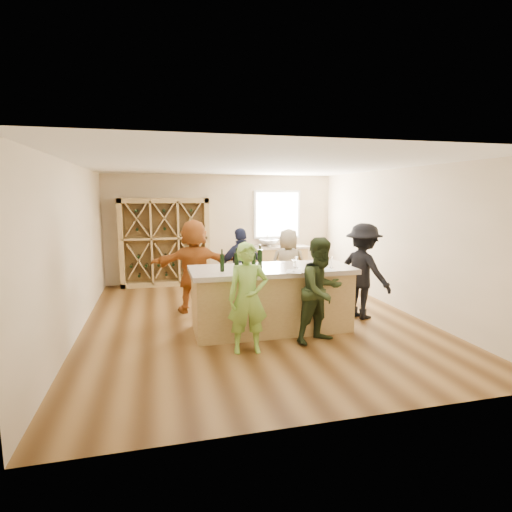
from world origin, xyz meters
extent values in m
cube|color=brown|center=(0.00, 0.00, -0.05)|extent=(6.00, 7.00, 0.10)
cube|color=white|center=(0.00, 0.00, 2.85)|extent=(6.00, 7.00, 0.10)
cube|color=beige|center=(0.00, 3.55, 1.40)|extent=(6.00, 0.10, 2.80)
cube|color=beige|center=(0.00, -3.55, 1.40)|extent=(6.00, 0.10, 2.80)
cube|color=beige|center=(-3.05, 0.00, 1.40)|extent=(0.10, 7.00, 2.80)
cube|color=beige|center=(3.05, 0.00, 1.40)|extent=(0.10, 7.00, 2.80)
cube|color=white|center=(1.50, 3.47, 1.75)|extent=(1.30, 0.06, 1.30)
cube|color=white|center=(1.50, 3.44, 1.75)|extent=(1.18, 0.01, 1.18)
cube|color=tan|center=(-1.50, 3.27, 1.10)|extent=(2.20, 0.45, 2.20)
cube|color=tan|center=(1.40, 3.20, 0.43)|extent=(1.60, 0.58, 0.86)
cube|color=#B3A593|center=(1.40, 3.20, 0.89)|extent=(1.70, 0.62, 0.06)
imported|color=silver|center=(1.20, 3.20, 1.01)|extent=(0.54, 0.54, 0.19)
cylinder|color=silver|center=(1.20, 3.38, 1.07)|extent=(0.02, 0.02, 0.30)
cube|color=tan|center=(0.16, -0.64, 0.50)|extent=(2.60, 1.00, 1.00)
cube|color=#B3A593|center=(0.16, -0.64, 1.04)|extent=(2.72, 1.12, 0.08)
cylinder|color=black|center=(-0.70, -0.79, 1.22)|extent=(0.08, 0.08, 0.28)
cylinder|color=black|center=(-0.49, -0.90, 1.23)|extent=(0.09, 0.09, 0.30)
cylinder|color=black|center=(-0.33, -0.72, 1.22)|extent=(0.08, 0.08, 0.29)
cylinder|color=black|center=(-0.20, -0.86, 1.23)|extent=(0.09, 0.09, 0.30)
cylinder|color=black|center=(-0.08, -0.79, 1.25)|extent=(0.09, 0.09, 0.33)
cone|color=white|center=(-0.18, -1.09, 1.16)|extent=(0.06, 0.06, 0.16)
cone|color=white|center=(0.39, -1.12, 1.18)|extent=(0.09, 0.09, 0.20)
cone|color=white|center=(0.90, -1.11, 1.18)|extent=(0.10, 0.10, 0.20)
cone|color=white|center=(0.55, -0.76, 1.17)|extent=(0.08, 0.08, 0.18)
cone|color=white|center=(1.15, -0.86, 1.16)|extent=(0.07, 0.07, 0.16)
cube|color=white|center=(-0.22, -1.07, 1.08)|extent=(0.25, 0.30, 0.00)
cube|color=white|center=(0.41, -1.07, 1.08)|extent=(0.36, 0.40, 0.00)
cube|color=white|center=(0.96, -1.06, 1.08)|extent=(0.26, 0.35, 0.00)
imported|color=#8CC64C|center=(-0.44, -1.50, 0.81)|extent=(0.63, 0.48, 1.62)
imported|color=#263319|center=(0.75, -1.38, 0.82)|extent=(0.90, 0.69, 1.65)
imported|color=black|center=(2.00, -0.39, 0.89)|extent=(0.94, 1.26, 1.77)
imported|color=#191E38|center=(-0.06, 0.73, 0.82)|extent=(1.02, 0.64, 1.64)
imported|color=gray|center=(0.95, 0.84, 0.80)|extent=(0.86, 0.64, 1.59)
imported|color=#994C19|center=(-1.00, 0.78, 0.91)|extent=(1.71, 0.67, 1.82)
camera|label=1|loc=(-1.67, -6.96, 2.29)|focal=28.00mm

